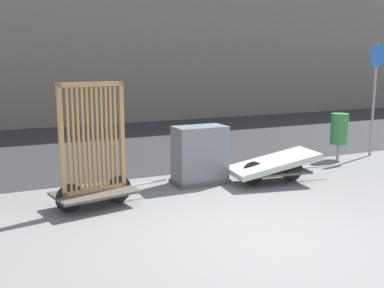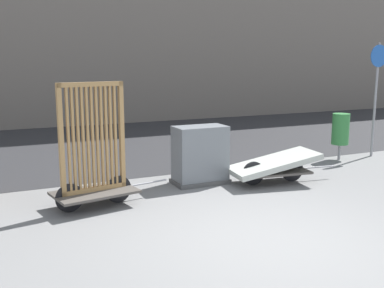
{
  "view_description": "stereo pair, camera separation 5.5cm",
  "coord_description": "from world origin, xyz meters",
  "px_view_note": "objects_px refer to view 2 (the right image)",
  "views": [
    {
      "loc": [
        -3.23,
        -4.53,
        2.29
      ],
      "look_at": [
        0.0,
        2.34,
        0.89
      ],
      "focal_mm": 42.0,
      "sensor_mm": 36.0,
      "label": 1
    },
    {
      "loc": [
        -3.18,
        -4.56,
        2.29
      ],
      "look_at": [
        0.0,
        2.34,
        0.89
      ],
      "focal_mm": 42.0,
      "sensor_mm": 36.0,
      "label": 2
    }
  ],
  "objects_px": {
    "bike_cart_with_mattress": "(274,165)",
    "trash_bin": "(341,129)",
    "bike_cart_with_bedframe": "(94,164)",
    "sign_post": "(377,85)",
    "utility_cabinet": "(200,157)"
  },
  "relations": [
    {
      "from": "trash_bin",
      "to": "sign_post",
      "type": "height_order",
      "value": "sign_post"
    },
    {
      "from": "bike_cart_with_mattress",
      "to": "sign_post",
      "type": "bearing_deg",
      "value": 23.71
    },
    {
      "from": "bike_cart_with_mattress",
      "to": "trash_bin",
      "type": "xyz_separation_m",
      "value": [
        2.63,
        1.08,
        0.38
      ]
    },
    {
      "from": "bike_cart_with_bedframe",
      "to": "trash_bin",
      "type": "bearing_deg",
      "value": -0.26
    },
    {
      "from": "bike_cart_with_mattress",
      "to": "sign_post",
      "type": "distance_m",
      "value": 4.06
    },
    {
      "from": "bike_cart_with_bedframe",
      "to": "trash_bin",
      "type": "relative_size",
      "value": 1.83
    },
    {
      "from": "bike_cart_with_mattress",
      "to": "sign_post",
      "type": "relative_size",
      "value": 0.81
    },
    {
      "from": "bike_cart_with_mattress",
      "to": "trash_bin",
      "type": "bearing_deg",
      "value": 29.74
    },
    {
      "from": "bike_cart_with_bedframe",
      "to": "bike_cart_with_mattress",
      "type": "height_order",
      "value": "bike_cart_with_bedframe"
    },
    {
      "from": "bike_cart_with_bedframe",
      "to": "utility_cabinet",
      "type": "height_order",
      "value": "bike_cart_with_bedframe"
    },
    {
      "from": "utility_cabinet",
      "to": "trash_bin",
      "type": "height_order",
      "value": "utility_cabinet"
    },
    {
      "from": "utility_cabinet",
      "to": "trash_bin",
      "type": "distance_m",
      "value": 3.93
    },
    {
      "from": "bike_cart_with_bedframe",
      "to": "sign_post",
      "type": "relative_size",
      "value": 0.74
    },
    {
      "from": "utility_cabinet",
      "to": "sign_post",
      "type": "relative_size",
      "value": 0.4
    },
    {
      "from": "bike_cart_with_bedframe",
      "to": "bike_cart_with_mattress",
      "type": "relative_size",
      "value": 0.91
    }
  ]
}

